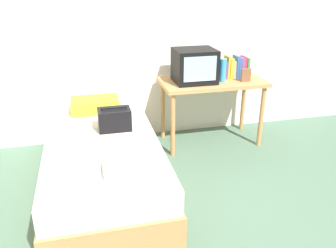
# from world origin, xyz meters

# --- Properties ---
(ground_plane) EXTENTS (8.00, 8.00, 0.00)m
(ground_plane) POSITION_xyz_m (0.00, 0.00, 0.00)
(ground_plane) COLOR #4C6B56
(wall_back) EXTENTS (5.20, 0.10, 2.60)m
(wall_back) POSITION_xyz_m (0.00, 2.00, 1.30)
(wall_back) COLOR silver
(wall_back) RESTS_ON ground
(bed) EXTENTS (1.00, 2.00, 0.50)m
(bed) POSITION_xyz_m (-0.81, 0.86, 0.25)
(bed) COLOR #B27F4C
(bed) RESTS_ON ground
(desk) EXTENTS (1.16, 0.60, 0.75)m
(desk) POSITION_xyz_m (0.49, 1.57, 0.66)
(desk) COLOR #B27F4C
(desk) RESTS_ON ground
(tv) EXTENTS (0.44, 0.39, 0.36)m
(tv) POSITION_xyz_m (0.27, 1.56, 0.93)
(tv) COLOR black
(tv) RESTS_ON desk
(water_bottle) EXTENTS (0.07, 0.07, 0.25)m
(water_bottle) POSITION_xyz_m (0.58, 1.50, 0.88)
(water_bottle) COLOR #3399DB
(water_bottle) RESTS_ON desk
(book_row) EXTENTS (0.28, 0.17, 0.25)m
(book_row) POSITION_xyz_m (0.79, 1.64, 0.87)
(book_row) COLOR #7A3D89
(book_row) RESTS_ON desk
(picture_frame) EXTENTS (0.11, 0.02, 0.15)m
(picture_frame) POSITION_xyz_m (0.82, 1.43, 0.83)
(picture_frame) COLOR brown
(picture_frame) RESTS_ON desk
(pillow) EXTENTS (0.49, 0.32, 0.13)m
(pillow) POSITION_xyz_m (-0.82, 1.58, 0.57)
(pillow) COLOR yellow
(pillow) RESTS_ON bed
(handbag) EXTENTS (0.30, 0.20, 0.22)m
(handbag) POSITION_xyz_m (-0.67, 1.05, 0.60)
(handbag) COLOR black
(handbag) RESTS_ON bed
(magazine) EXTENTS (0.21, 0.29, 0.01)m
(magazine) POSITION_xyz_m (-0.95, 0.43, 0.50)
(magazine) COLOR white
(magazine) RESTS_ON bed
(remote_dark) EXTENTS (0.04, 0.16, 0.02)m
(remote_dark) POSITION_xyz_m (-0.72, 0.37, 0.51)
(remote_dark) COLOR black
(remote_dark) RESTS_ON bed
(remote_silver) EXTENTS (0.04, 0.14, 0.02)m
(remote_silver) POSITION_xyz_m (-0.93, 1.07, 0.51)
(remote_silver) COLOR #B7B7BC
(remote_silver) RESTS_ON bed
(folded_towel) EXTENTS (0.28, 0.22, 0.06)m
(folded_towel) POSITION_xyz_m (-0.69, 0.26, 0.53)
(folded_towel) COLOR white
(folded_towel) RESTS_ON bed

